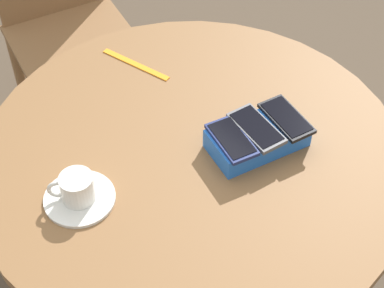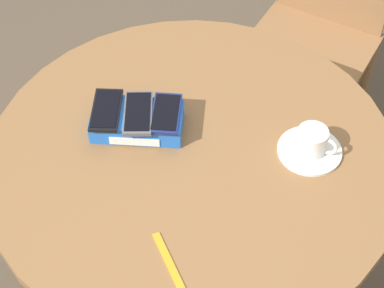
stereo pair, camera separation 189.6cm
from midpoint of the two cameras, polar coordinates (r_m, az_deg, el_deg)
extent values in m
cylinder|color=#2D2D2D|center=(1.51, 13.07, -39.35)|extent=(0.07, 0.07, 0.68)
cylinder|color=brown|center=(1.17, 16.73, -37.98)|extent=(0.98, 0.98, 0.03)
cube|color=blue|center=(1.17, 25.65, -35.50)|extent=(0.24, 0.16, 0.05)
cube|color=white|center=(1.17, 23.13, -33.48)|extent=(0.12, 0.03, 0.02)
cube|color=black|center=(1.17, 29.11, -32.87)|extent=(0.09, 0.15, 0.01)
cube|color=black|center=(1.16, 29.22, -32.81)|extent=(0.08, 0.13, 0.00)
cube|color=#515156|center=(1.14, 26.01, -35.29)|extent=(0.09, 0.15, 0.01)
cube|color=black|center=(1.13, 26.13, -35.23)|extent=(0.08, 0.13, 0.00)
cube|color=navy|center=(1.12, 23.37, -37.67)|extent=(0.10, 0.14, 0.01)
cube|color=black|center=(1.11, 23.47, -37.64)|extent=(0.09, 0.13, 0.00)
cylinder|color=silver|center=(1.12, 1.92, -46.45)|extent=(0.15, 0.15, 0.01)
cylinder|color=silver|center=(1.08, 1.99, -46.57)|extent=(0.07, 0.07, 0.06)
cylinder|color=olive|center=(1.05, 2.04, -46.66)|extent=(0.06, 0.06, 0.00)
torus|color=silver|center=(1.08, -1.01, -46.79)|extent=(0.04, 0.04, 0.05)
cube|color=orange|center=(1.18, 6.29, -24.29)|extent=(0.06, 0.20, 0.00)
cube|color=brown|center=(1.64, -4.86, -12.32)|extent=(0.49, 0.49, 0.02)
cylinder|color=brown|center=(1.74, -7.52, -22.97)|extent=(0.04, 0.04, 0.43)
cylinder|color=brown|center=(1.80, 3.61, -18.06)|extent=(0.04, 0.04, 0.43)
cylinder|color=brown|center=(1.90, -11.82, -13.63)|extent=(0.04, 0.04, 0.43)
cylinder|color=brown|center=(1.95, -1.80, -9.58)|extent=(0.04, 0.04, 0.43)
camera|label=1|loc=(0.95, 155.88, -46.98)|focal=60.00mm
camera|label=2|loc=(0.95, -24.12, 46.98)|focal=60.00mm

